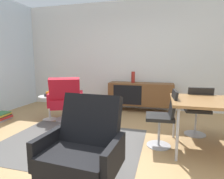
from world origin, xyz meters
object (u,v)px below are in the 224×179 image
at_px(dining_chair_back_left, 197,109).
at_px(side_table_round, 49,105).
at_px(dining_chair_near_window, 164,116).
at_px(armchair_black_shell, 83,148).
at_px(fruit_bowl, 49,94).
at_px(sideboard, 140,94).
at_px(magazine_stack, 1,117).
at_px(vase_cobalt, 133,77).
at_px(lounge_chair_red, 66,99).

xyz_separation_m(dining_chair_back_left, side_table_round, (-2.95, 0.17, -0.15)).
xyz_separation_m(dining_chair_near_window, dining_chair_back_left, (0.54, 0.55, 0.00)).
height_order(armchair_black_shell, fruit_bowl, armchair_black_shell).
height_order(dining_chair_near_window, armchair_black_shell, armchair_black_shell).
relative_size(sideboard, magazine_stack, 4.18).
bearing_deg(vase_cobalt, dining_chair_near_window, -68.45).
relative_size(dining_chair_near_window, lounge_chair_red, 0.90).
xyz_separation_m(armchair_black_shell, side_table_round, (-1.67, 1.98, -0.15)).
height_order(lounge_chair_red, magazine_stack, lounge_chair_red).
xyz_separation_m(dining_chair_near_window, side_table_round, (-2.40, 0.72, -0.15)).
distance_m(sideboard, side_table_round, 2.20).
bearing_deg(dining_chair_back_left, vase_cobalt, 133.27).
distance_m(armchair_black_shell, side_table_round, 2.60).
bearing_deg(dining_chair_near_window, lounge_chair_red, 159.74).
xyz_separation_m(vase_cobalt, fruit_bowl, (-1.63, -1.23, -0.30)).
bearing_deg(armchair_black_shell, side_table_round, 130.19).
distance_m(sideboard, armchair_black_shell, 3.21).
xyz_separation_m(sideboard, armchair_black_shell, (-0.16, -3.21, 0.03)).
height_order(dining_chair_near_window, side_table_round, dining_chair_near_window).
xyz_separation_m(dining_chair_back_left, fruit_bowl, (-2.94, 0.17, 0.09)).
bearing_deg(sideboard, dining_chair_back_left, -51.24).
distance_m(dining_chair_back_left, magazine_stack, 3.94).
xyz_separation_m(vase_cobalt, lounge_chair_red, (-1.25, -1.20, -0.39)).
distance_m(dining_chair_near_window, magazine_stack, 3.42).
relative_size(sideboard, lounge_chair_red, 1.69).
relative_size(lounge_chair_red, side_table_round, 1.82).
bearing_deg(armchair_black_shell, lounge_chair_red, 122.65).
xyz_separation_m(dining_chair_near_window, fruit_bowl, (-2.40, 0.72, 0.09)).
bearing_deg(side_table_round, dining_chair_near_window, -16.68).
distance_m(dining_chair_back_left, fruit_bowl, 2.95).
bearing_deg(vase_cobalt, magazine_stack, -148.83).
height_order(lounge_chair_red, fruit_bowl, lounge_chair_red).
relative_size(sideboard, dining_chair_back_left, 1.87).
relative_size(sideboard, dining_chair_near_window, 1.87).
relative_size(vase_cobalt, magazine_stack, 0.73).
bearing_deg(armchair_black_shell, dining_chair_near_window, 59.84).
xyz_separation_m(side_table_round, fruit_bowl, (0.00, 0.00, 0.24)).
bearing_deg(lounge_chair_red, magazine_stack, -164.69).
bearing_deg(vase_cobalt, lounge_chair_red, -135.98).
bearing_deg(dining_chair_near_window, side_table_round, 163.32).
relative_size(vase_cobalt, dining_chair_near_window, 0.33).
distance_m(dining_chair_back_left, lounge_chair_red, 2.56).
bearing_deg(fruit_bowl, side_table_round, -163.45).
bearing_deg(sideboard, dining_chair_near_window, -73.55).
relative_size(sideboard, fruit_bowl, 8.00).
distance_m(sideboard, vase_cobalt, 0.46).
relative_size(dining_chair_near_window, fruit_bowl, 4.28).
distance_m(lounge_chair_red, fruit_bowl, 0.40).
height_order(dining_chair_back_left, side_table_round, dining_chair_back_left).
bearing_deg(armchair_black_shell, fruit_bowl, 130.16).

